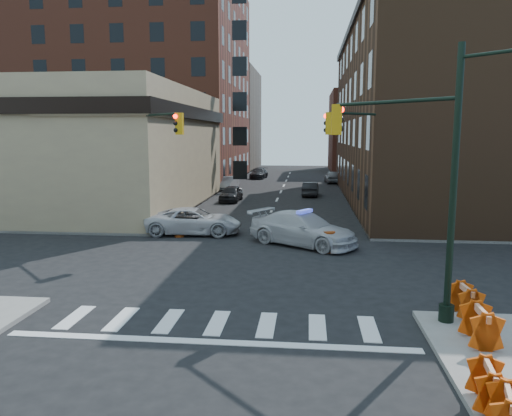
% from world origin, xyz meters
% --- Properties ---
extents(ground, '(140.00, 140.00, 0.00)m').
position_xyz_m(ground, '(0.00, 0.00, 0.00)').
color(ground, black).
rests_on(ground, ground).
extents(sidewalk_nw, '(34.00, 54.50, 0.15)m').
position_xyz_m(sidewalk_nw, '(-23.00, 32.75, 0.07)').
color(sidewalk_nw, gray).
rests_on(sidewalk_nw, ground).
extents(sidewalk_ne, '(34.00, 54.50, 0.15)m').
position_xyz_m(sidewalk_ne, '(23.00, 32.75, 0.07)').
color(sidewalk_ne, gray).
rests_on(sidewalk_ne, ground).
extents(bank_building, '(22.00, 22.00, 9.00)m').
position_xyz_m(bank_building, '(-17.00, 16.50, 4.50)').
color(bank_building, '#9D8C67').
rests_on(bank_building, ground).
extents(apartment_block, '(25.00, 25.00, 24.00)m').
position_xyz_m(apartment_block, '(-18.50, 40.00, 12.00)').
color(apartment_block, brown).
rests_on(apartment_block, ground).
extents(commercial_row_ne, '(14.00, 34.00, 14.00)m').
position_xyz_m(commercial_row_ne, '(13.00, 22.50, 7.00)').
color(commercial_row_ne, '#4A301D').
rests_on(commercial_row_ne, ground).
extents(filler_nw, '(20.00, 18.00, 16.00)m').
position_xyz_m(filler_nw, '(-16.00, 62.00, 8.00)').
color(filler_nw, brown).
rests_on(filler_nw, ground).
extents(filler_ne, '(16.00, 16.00, 12.00)m').
position_xyz_m(filler_ne, '(14.00, 58.00, 6.00)').
color(filler_ne, brown).
rests_on(filler_ne, ground).
extents(signal_pole_se, '(5.40, 5.27, 8.00)m').
position_xyz_m(signal_pole_se, '(6.04, -5.52, 4.61)').
color(signal_pole_se, black).
rests_on(signal_pole_se, sidewalk_se).
extents(signal_pole_nw, '(3.58, 3.67, 8.00)m').
position_xyz_m(signal_pole_nw, '(-5.85, 5.34, 4.34)').
color(signal_pole_nw, black).
rests_on(signal_pole_nw, sidewalk_nw).
extents(signal_pole_ne, '(3.67, 3.58, 8.00)m').
position_xyz_m(signal_pole_ne, '(5.84, 5.35, 4.34)').
color(signal_pole_ne, black).
rests_on(signal_pole_ne, sidewalk_ne).
extents(tree_ne_near, '(3.00, 3.00, 4.85)m').
position_xyz_m(tree_ne_near, '(7.50, 26.00, 3.49)').
color(tree_ne_near, black).
rests_on(tree_ne_near, sidewalk_ne).
extents(tree_ne_far, '(3.00, 3.00, 4.85)m').
position_xyz_m(tree_ne_far, '(7.50, 34.00, 3.49)').
color(tree_ne_far, black).
rests_on(tree_ne_far, sidewalk_ne).
extents(police_car, '(6.19, 5.12, 1.69)m').
position_xyz_m(police_car, '(2.43, 4.23, 0.85)').
color(police_car, '#BAB9BD').
rests_on(police_car, ground).
extents(pickup, '(5.54, 2.81, 1.50)m').
position_xyz_m(pickup, '(-3.79, 6.46, 0.75)').
color(pickup, '#BBBCC0').
rests_on(pickup, ground).
extents(parked_car_wnear, '(1.76, 3.96, 1.32)m').
position_xyz_m(parked_car_wnear, '(-3.80, 20.51, 0.66)').
color(parked_car_wnear, black).
rests_on(parked_car_wnear, ground).
extents(parked_car_wfar, '(1.83, 4.22, 1.35)m').
position_xyz_m(parked_car_wfar, '(-5.50, 29.29, 0.68)').
color(parked_car_wfar, gray).
rests_on(parked_car_wfar, ground).
extents(parked_car_wdeep, '(2.21, 4.61, 1.29)m').
position_xyz_m(parked_car_wdeep, '(-3.67, 42.89, 0.65)').
color(parked_car_wdeep, black).
rests_on(parked_car_wdeep, ground).
extents(parked_car_enear, '(1.58, 3.95, 1.28)m').
position_xyz_m(parked_car_enear, '(2.89, 24.95, 0.64)').
color(parked_car_enear, black).
rests_on(parked_car_enear, ground).
extents(parked_car_efar, '(1.94, 4.32, 1.44)m').
position_xyz_m(parked_car_efar, '(5.50, 37.84, 0.72)').
color(parked_car_efar, gray).
rests_on(parked_car_efar, ground).
extents(pedestrian_a, '(0.75, 0.57, 1.85)m').
position_xyz_m(pedestrian_a, '(-8.47, 7.38, 1.08)').
color(pedestrian_a, black).
rests_on(pedestrian_a, sidewalk_nw).
extents(pedestrian_b, '(1.05, 0.86, 2.00)m').
position_xyz_m(pedestrian_b, '(-10.49, 6.00, 1.15)').
color(pedestrian_b, black).
rests_on(pedestrian_b, sidewalk_nw).
extents(pedestrian_c, '(1.18, 1.03, 1.91)m').
position_xyz_m(pedestrian_c, '(-12.08, 6.26, 1.10)').
color(pedestrian_c, '#1F222E').
rests_on(pedestrian_c, sidewalk_nw).
extents(barrel_road, '(0.75, 0.75, 1.03)m').
position_xyz_m(barrel_road, '(3.71, 2.73, 0.52)').
color(barrel_road, red).
rests_on(barrel_road, ground).
extents(barrel_bank, '(0.70, 0.70, 0.97)m').
position_xyz_m(barrel_bank, '(-4.41, 5.60, 0.49)').
color(barrel_bank, red).
rests_on(barrel_bank, ground).
extents(barricade_se_a, '(0.68, 1.24, 0.91)m').
position_xyz_m(barricade_se_a, '(7.52, -5.70, 0.60)').
color(barricade_se_a, '#DE4B0A').
rests_on(barricade_se_a, sidewalk_se).
extents(barricade_se_b, '(0.67, 1.31, 0.97)m').
position_xyz_m(barricade_se_b, '(7.26, -7.86, 0.64)').
color(barricade_se_b, '#C45609').
rests_on(barricade_se_b, sidewalk_se).
extents(barricade_se_c, '(0.70, 1.19, 0.85)m').
position_xyz_m(barricade_se_c, '(6.40, -11.00, 0.57)').
color(barricade_se_c, '#C74209').
rests_on(barricade_se_c, sidewalk_se).
extents(barricade_se_e, '(0.80, 1.19, 0.82)m').
position_xyz_m(barricade_se_e, '(6.40, -11.99, 0.56)').
color(barricade_se_e, '#BF4208').
rests_on(barricade_se_e, sidewalk_se).
extents(barricade_nw_a, '(1.31, 0.78, 0.93)m').
position_xyz_m(barricade_nw_a, '(-8.11, 6.64, 0.62)').
color(barricade_nw_a, '#D5670A').
rests_on(barricade_nw_a, sidewalk_nw).
extents(barricade_nw_b, '(1.34, 0.91, 0.92)m').
position_xyz_m(barricade_nw_b, '(-8.50, 8.00, 0.61)').
color(barricade_nw_b, '#C43A09').
rests_on(barricade_nw_b, sidewalk_nw).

